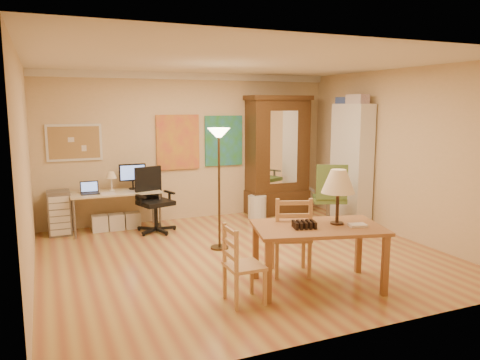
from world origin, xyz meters
name	(u,v)px	position (x,y,z in m)	size (l,w,h in m)	color
floor	(244,256)	(0.00, 0.00, 0.00)	(5.50, 5.50, 0.00)	#AA623C
crown_molding	(190,76)	(0.00, 2.46, 2.64)	(5.50, 0.08, 0.12)	white
corkboard	(74,143)	(-2.05, 2.47, 1.50)	(0.90, 0.04, 0.62)	#A8874F
art_panel_left	(178,142)	(-0.25, 2.47, 1.45)	(0.80, 0.04, 1.00)	gold
art_panel_right	(224,141)	(0.65, 2.47, 1.45)	(0.75, 0.04, 0.95)	teal
dining_table	(325,213)	(0.43, -1.38, 0.88)	(1.65, 1.22, 1.39)	brown
ladder_chair_back	(291,238)	(0.25, -0.90, 0.47)	(0.59, 0.58, 1.01)	tan
ladder_chair_left	(242,267)	(-0.66, -1.45, 0.40)	(0.38, 0.40, 0.86)	tan
torchiere_lamp	(219,153)	(-0.20, 0.47, 1.44)	(0.33, 0.33, 1.80)	#3F2D19
computer_desk	(117,206)	(-1.43, 2.15, 0.41)	(1.47, 0.64, 1.11)	beige
office_chair_black	(155,215)	(-0.87, 1.79, 0.29)	(0.67, 0.67, 1.09)	black
office_chair_green	(329,212)	(1.89, 0.71, 0.31)	(0.71, 0.71, 1.16)	slate
drawer_cart	(59,213)	(-2.36, 2.23, 0.36)	(0.36, 0.44, 0.73)	slate
armoire	(277,163)	(1.68, 2.24, 1.00)	(1.25, 0.59, 2.30)	#3B1F10
bookshelf	(351,164)	(2.55, 1.02, 1.07)	(0.32, 0.86, 2.15)	white
wastebin	(257,207)	(1.12, 1.95, 0.22)	(0.35, 0.35, 0.44)	silver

